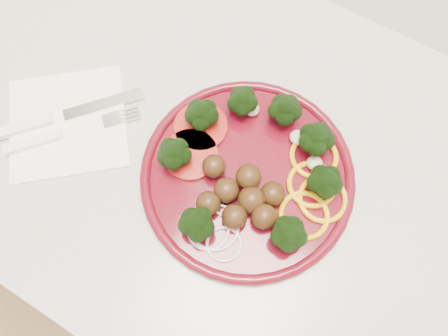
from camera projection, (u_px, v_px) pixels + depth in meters
The scene contains 5 objects.
counter at pixel (230, 226), 1.02m from camera, with size 2.40×0.60×0.90m.
plate at pixel (249, 173), 0.57m from camera, with size 0.28×0.28×0.06m.
napkin at pixel (68, 123), 0.61m from camera, with size 0.16×0.16×0.00m, color white.
knife at pixel (48, 120), 0.61m from camera, with size 0.15×0.18×0.01m.
fork at pixel (50, 138), 0.60m from camera, with size 0.13×0.16×0.01m.
Camera 1 is at (0.11, 1.50, 1.45)m, focal length 35.00 mm.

